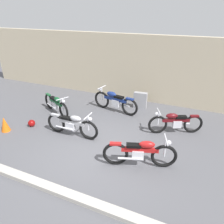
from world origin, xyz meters
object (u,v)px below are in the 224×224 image
at_px(motorcycle_silver, 72,125).
at_px(helmet, 32,123).
at_px(motorcycle_red, 140,153).
at_px(stone_marker, 140,100).
at_px(traffic_cone, 5,124).
at_px(motorcycle_maroon, 175,122).
at_px(motorcycle_blue, 115,101).
at_px(motorcycle_green, 56,104).

bearing_deg(motorcycle_silver, helmet, -178.81).
bearing_deg(motorcycle_red, stone_marker, 87.65).
height_order(traffic_cone, motorcycle_maroon, motorcycle_maroon).
bearing_deg(motorcycle_blue, motorcycle_maroon, 173.15).
distance_m(motorcycle_maroon, motorcycle_red, 2.29).
relative_size(helmet, motorcycle_silver, 0.13).
bearing_deg(stone_marker, motorcycle_green, -147.82).
bearing_deg(stone_marker, traffic_cone, -134.82).
bearing_deg(traffic_cone, motorcycle_red, 1.26).
distance_m(stone_marker, motorcycle_red, 3.95).
height_order(helmet, traffic_cone, traffic_cone).
distance_m(helmet, traffic_cone, 0.91).
xyz_separation_m(traffic_cone, motorcycle_green, (0.79, 1.95, 0.14)).
relative_size(traffic_cone, motorcycle_maroon, 0.31).
bearing_deg(helmet, motorcycle_red, -6.86).
height_order(motorcycle_maroon, motorcycle_red, motorcycle_red).
bearing_deg(motorcycle_red, motorcycle_maroon, 55.67).
bearing_deg(stone_marker, motorcycle_silver, -114.65).
distance_m(traffic_cone, motorcycle_silver, 2.51).
bearing_deg(motorcycle_maroon, traffic_cone, -3.08).
relative_size(motorcycle_green, motorcycle_silver, 0.89).
bearing_deg(traffic_cone, helmet, 45.58).
bearing_deg(motorcycle_silver, stone_marker, 64.13).
height_order(helmet, motorcycle_blue, motorcycle_blue).
bearing_deg(motorcycle_silver, motorcycle_red, -14.23).
height_order(stone_marker, traffic_cone, stone_marker).
xyz_separation_m(helmet, motorcycle_green, (0.16, 1.31, 0.29)).
height_order(helmet, motorcycle_silver, motorcycle_silver).
xyz_separation_m(stone_marker, motorcycle_red, (1.15, -3.77, 0.08)).
bearing_deg(motorcycle_silver, traffic_cone, -164.69).
height_order(motorcycle_silver, motorcycle_red, motorcycle_red).
xyz_separation_m(motorcycle_maroon, motorcycle_green, (-4.82, -0.37, -0.00)).
distance_m(stone_marker, motorcycle_green, 3.63).
bearing_deg(helmet, motorcycle_green, 82.86).
bearing_deg(stone_marker, motorcycle_blue, -139.69).
bearing_deg(helmet, stone_marker, 45.10).
distance_m(helmet, motorcycle_maroon, 5.27).
distance_m(helmet, motorcycle_green, 1.36).
xyz_separation_m(stone_marker, traffic_cone, (-3.86, -3.89, -0.09)).
relative_size(stone_marker, traffic_cone, 1.33).
bearing_deg(motorcycle_green, motorcycle_silver, -12.51).
relative_size(motorcycle_green, motorcycle_red, 0.91).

